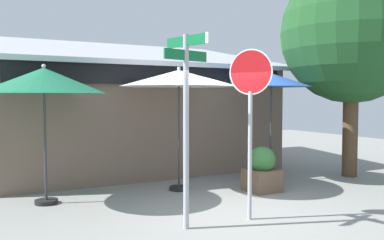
{
  "coord_description": "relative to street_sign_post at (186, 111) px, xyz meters",
  "views": [
    {
      "loc": [
        -4.11,
        -6.53,
        2.07
      ],
      "look_at": [
        -0.01,
        1.2,
        1.6
      ],
      "focal_mm": 38.4,
      "sensor_mm": 36.0,
      "label": 1
    }
  ],
  "objects": [
    {
      "name": "patio_umbrella_forest_green_left",
      "position": [
        -1.73,
        2.66,
        0.52
      ],
      "size": [
        2.39,
        2.39,
        2.72
      ],
      "color": "black",
      "rests_on": "ground"
    },
    {
      "name": "patio_umbrella_royal_blue_right",
      "position": [
        3.61,
        2.4,
        0.61
      ],
      "size": [
        1.96,
        1.96,
        2.75
      ],
      "color": "black",
      "rests_on": "ground"
    },
    {
      "name": "shade_tree",
      "position": [
        6.06,
        1.77,
        1.81
      ],
      "size": [
        4.11,
        3.7,
        5.63
      ],
      "color": "brown",
      "rests_on": "ground"
    },
    {
      "name": "patio_umbrella_ivory_center",
      "position": [
        1.1,
        2.51,
        0.62
      ],
      "size": [
        2.64,
        2.64,
        2.76
      ],
      "color": "black",
      "rests_on": "ground"
    },
    {
      "name": "ground_plane",
      "position": [
        1.19,
        0.83,
        -1.92
      ],
      "size": [
        28.0,
        28.0,
        0.1
      ],
      "primitive_type": "cube",
      "color": "gray"
    },
    {
      "name": "cafe_building",
      "position": [
        1.15,
        6.19,
        -0.29
      ],
      "size": [
        8.28,
        5.73,
        4.04
      ],
      "color": "#705B4C",
      "rests_on": "ground"
    },
    {
      "name": "street_sign_post",
      "position": [
        0.0,
        0.0,
        0.0
      ],
      "size": [
        0.85,
        0.91,
        3.05
      ],
      "color": "#A8AAB2",
      "rests_on": "ground"
    },
    {
      "name": "stop_sign",
      "position": [
        1.18,
        -0.06,
        0.15
      ],
      "size": [
        0.42,
        0.66,
        2.89
      ],
      "color": "#A8AAB2",
      "rests_on": "ground"
    },
    {
      "name": "sidewalk_planter",
      "position": [
        2.68,
        1.54,
        -1.41
      ],
      "size": [
        0.67,
        0.67,
        1.0
      ],
      "color": "brown",
      "rests_on": "ground"
    }
  ]
}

